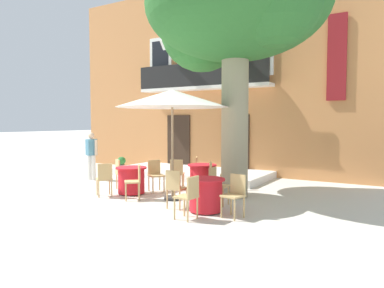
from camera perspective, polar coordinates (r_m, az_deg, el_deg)
name	(u,v)px	position (r m, az deg, el deg)	size (l,w,h in m)	color
ground_plane	(111,192)	(10.79, -12.62, -7.39)	(120.00, 120.00, 0.00)	beige
building_facade	(228,83)	(16.29, 5.72, 9.58)	(13.00, 5.09, 7.50)	#CC844C
entrance_step_platform	(190,173)	(13.45, -0.39, -4.60)	(5.82, 2.57, 0.25)	silver
plane_tree	(234,11)	(10.25, 6.60, 20.23)	(5.09, 4.47, 6.62)	gray
cafe_table_near_tree	(131,180)	(10.29, -9.58, -5.66)	(0.86, 0.86, 0.76)	red
cafe_chair_near_tree_0	(135,179)	(9.54, -8.97, -5.55)	(0.57, 0.57, 0.91)	tan
cafe_chair_near_tree_1	(155,173)	(10.59, -5.82, -4.62)	(0.55, 0.55, 0.91)	tan
cafe_chair_near_tree_2	(121,172)	(10.96, -11.14, -4.39)	(0.55, 0.55, 0.91)	tan
cafe_chair_near_tree_3	(105,177)	(10.06, -13.68, -5.13)	(0.56, 0.56, 0.91)	tan
cafe_table_middle	(206,195)	(8.18, 2.20, -8.01)	(0.86, 0.86, 0.76)	red
cafe_chair_middle_0	(189,194)	(7.50, -0.50, -7.99)	(0.43, 0.43, 0.91)	tan
cafe_chair_middle_1	(235,193)	(7.75, 6.82, -7.64)	(0.47, 0.47, 0.91)	tan
cafe_chair_middle_2	(216,183)	(8.85, 3.89, -6.22)	(0.42, 0.42, 0.91)	tan
cafe_chair_middle_3	(175,186)	(8.43, -2.65, -6.70)	(0.42, 0.42, 0.91)	tan
cafe_table_front	(202,177)	(10.79, 1.63, -5.18)	(0.86, 0.86, 0.76)	red
cafe_chair_front_0	(207,176)	(10.04, 2.37, -5.05)	(0.55, 0.55, 0.91)	tan
cafe_chair_front_1	(228,172)	(10.77, 5.65, -4.48)	(0.52, 0.52, 0.91)	tan
cafe_chair_front_2	(200,169)	(11.52, 1.26, -3.94)	(0.54, 0.54, 0.91)	tan
cafe_chair_front_3	(177,172)	(10.77, -2.39, -4.46)	(0.53, 0.53, 0.91)	tan
cafe_umbrella	(172,99)	(9.31, -3.15, 7.12)	(2.90, 2.90, 2.85)	#997A56
ground_planter_left	(122,163)	(15.30, -11.08, -2.93)	(0.34, 0.34, 0.57)	slate
pedestrian_near_entrance	(92,153)	(13.01, -15.61, -1.41)	(0.53, 0.38, 1.66)	silver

